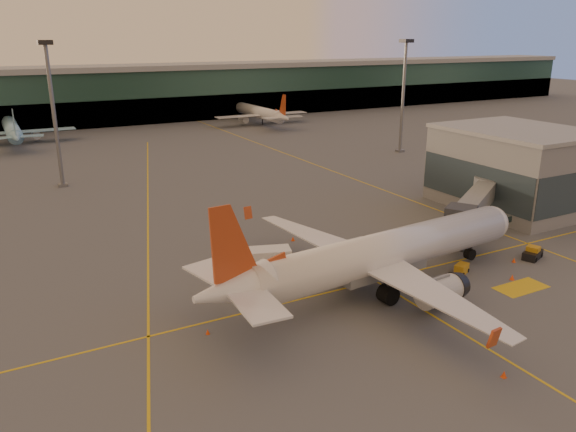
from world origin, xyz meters
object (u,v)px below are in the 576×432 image
catering_truck (266,265)px  gpu_cart (462,269)px  main_airplane (378,255)px  pushback_tug (533,254)px

catering_truck → gpu_cart: 22.86m
main_airplane → catering_truck: main_airplane is taller
main_airplane → gpu_cart: main_airplane is taller
gpu_cart → catering_truck: bearing=136.3°
main_airplane → gpu_cart: 12.09m
main_airplane → gpu_cart: size_ratio=18.81×
gpu_cart → pushback_tug: 11.10m
main_airplane → catering_truck: bearing=139.8°
main_airplane → gpu_cart: bearing=-9.3°
catering_truck → gpu_cart: catering_truck is taller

